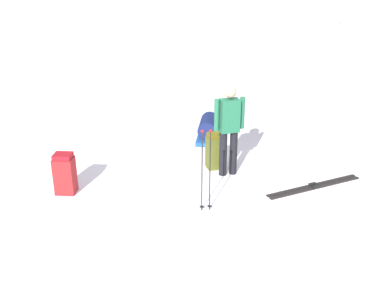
{
  "coord_description": "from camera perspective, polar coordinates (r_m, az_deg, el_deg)",
  "views": [
    {
      "loc": [
        1.19,
        -7.33,
        3.75
      ],
      "look_at": [
        0.0,
        0.0,
        0.7
      ],
      "focal_mm": 42.58,
      "sensor_mm": 36.0,
      "label": 1
    }
  ],
  "objects": [
    {
      "name": "ground_plane",
      "position": [
        8.32,
        0.0,
        -4.46
      ],
      "size": [
        80.0,
        80.0,
        0.0
      ],
      "primitive_type": "plane",
      "color": "white"
    },
    {
      "name": "distant_snow_ridge",
      "position": [
        30.41,
        5.25,
        16.7
      ],
      "size": [
        12.62,
        5.4,
        1.62
      ],
      "primitive_type": "cube",
      "rotation": [
        0.0,
        0.0,
        0.03
      ],
      "color": "white",
      "rests_on": "ground_plane"
    },
    {
      "name": "skier_standing",
      "position": [
        8.18,
        4.67,
        2.27
      ],
      "size": [
        0.53,
        0.34,
        1.7
      ],
      "color": "black",
      "rests_on": "ground_plane"
    },
    {
      "name": "ski_pair_near",
      "position": [
        8.34,
        15.07,
        -5.14
      ],
      "size": [
        1.68,
        1.2,
        0.05
      ],
      "color": "black",
      "rests_on": "ground_plane"
    },
    {
      "name": "backpack_large_dark",
      "position": [
        8.65,
        2.87,
        -0.89
      ],
      "size": [
        0.39,
        0.37,
        0.7
      ],
      "color": "#4E541C",
      "rests_on": "ground_plane"
    },
    {
      "name": "backpack_bright",
      "position": [
        8.02,
        -15.64,
        -3.61
      ],
      "size": [
        0.35,
        0.31,
        0.72
      ],
      "color": "maroon",
      "rests_on": "ground_plane"
    },
    {
      "name": "ski_poles_planted_near",
      "position": [
        7.03,
        1.77,
        -2.87
      ],
      "size": [
        0.19,
        0.11,
        1.37
      ],
      "color": "black",
      "rests_on": "ground_plane"
    },
    {
      "name": "gear_sled",
      "position": [
        10.14,
        2.05,
        1.97
      ],
      "size": [
        0.49,
        1.14,
        0.49
      ],
      "color": "#1B4996",
      "rests_on": "ground_plane"
    }
  ]
}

